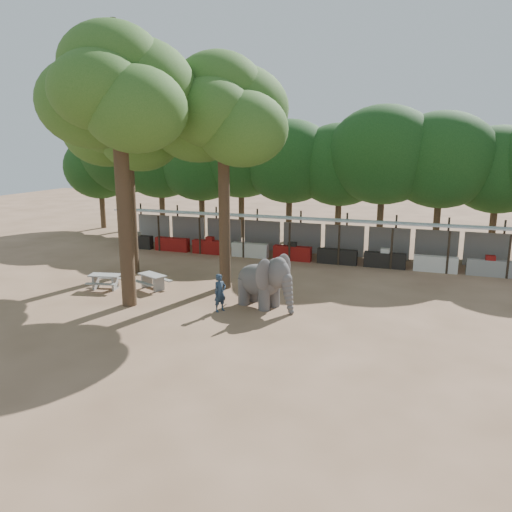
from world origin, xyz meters
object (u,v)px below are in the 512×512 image
(yard_tree_back, at_px, (222,113))
(picnic_table_far, at_px, (153,279))
(elephant, at_px, (265,281))
(yard_tree_left, at_px, (126,123))
(yard_tree_center, at_px, (117,92))
(handler, at_px, (220,293))
(picnic_table_near, at_px, (105,280))

(yard_tree_back, bearing_deg, picnic_table_far, -152.65)
(elephant, height_order, picnic_table_far, elephant)
(yard_tree_left, height_order, yard_tree_back, yard_tree_back)
(picnic_table_far, bearing_deg, elephant, 16.25)
(yard_tree_left, bearing_deg, yard_tree_center, -59.04)
(yard_tree_back, distance_m, elephant, 8.29)
(yard_tree_left, xyz_separation_m, handler, (7.34, -4.61, -7.37))
(yard_tree_left, relative_size, yard_tree_center, 0.92)
(yard_tree_back, height_order, picnic_table_far, yard_tree_back)
(yard_tree_center, height_order, handler, yard_tree_center)
(picnic_table_near, distance_m, picnic_table_far, 2.36)
(yard_tree_center, xyz_separation_m, picnic_table_near, (-2.39, 1.52, -8.71))
(yard_tree_left, xyz_separation_m, picnic_table_near, (0.61, -3.48, -7.70))
(yard_tree_center, xyz_separation_m, elephant, (5.99, 1.59, -8.01))
(picnic_table_near, xyz_separation_m, picnic_table_far, (2.21, 0.83, -0.00))
(yard_tree_center, relative_size, picnic_table_far, 6.25)
(yard_tree_left, height_order, handler, yard_tree_left)
(yard_tree_center, height_order, picnic_table_near, yard_tree_center)
(handler, xyz_separation_m, picnic_table_near, (-6.73, 1.13, -0.33))
(yard_tree_left, relative_size, picnic_table_far, 5.72)
(yard_tree_left, height_order, picnic_table_near, yard_tree_left)
(elephant, bearing_deg, handler, -121.90)
(yard_tree_back, distance_m, picnic_table_far, 8.81)
(elephant, bearing_deg, picnic_table_near, -157.47)
(picnic_table_near, bearing_deg, handler, -21.61)
(elephant, relative_size, picnic_table_near, 1.81)
(yard_tree_left, distance_m, yard_tree_back, 6.09)
(yard_tree_back, bearing_deg, yard_tree_center, -126.86)
(yard_tree_center, distance_m, picnic_table_near, 9.16)
(yard_tree_left, bearing_deg, picnic_table_far, -43.20)
(yard_tree_center, relative_size, handler, 7.26)
(handler, bearing_deg, yard_tree_back, 51.06)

